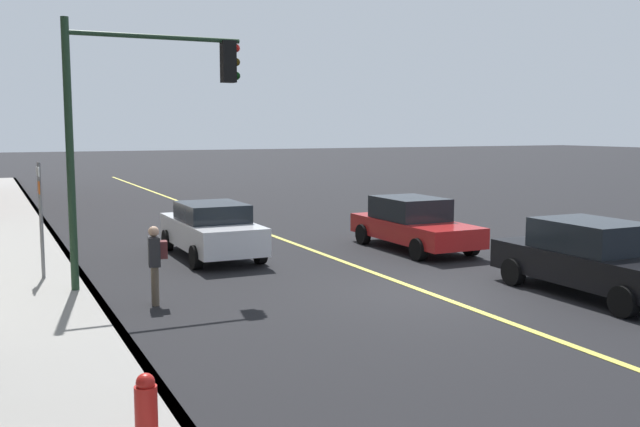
{
  "coord_description": "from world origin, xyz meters",
  "views": [
    {
      "loc": [
        -12.43,
        8.42,
        3.47
      ],
      "look_at": [
        -0.43,
        2.74,
        1.89
      ],
      "focal_mm": 40.19,
      "sensor_mm": 36.0,
      "label": 1
    }
  ],
  "objects_px": {
    "car_red": "(413,223)",
    "street_sign_post": "(41,213)",
    "fire_hydrant": "(146,417)",
    "car_black": "(594,258)",
    "car_white": "(211,229)",
    "pedestrian_with_backpack": "(156,260)",
    "traffic_light_mast": "(138,109)"
  },
  "relations": [
    {
      "from": "car_black",
      "to": "car_red",
      "type": "xyz_separation_m",
      "value": [
        6.47,
        0.28,
        -0.03
      ]
    },
    {
      "from": "car_red",
      "to": "street_sign_post",
      "type": "relative_size",
      "value": 1.68
    },
    {
      "from": "car_black",
      "to": "street_sign_post",
      "type": "bearing_deg",
      "value": 59.72
    },
    {
      "from": "fire_hydrant",
      "to": "car_black",
      "type": "bearing_deg",
      "value": -70.54
    },
    {
      "from": "car_white",
      "to": "traffic_light_mast",
      "type": "distance_m",
      "value": 5.15
    },
    {
      "from": "fire_hydrant",
      "to": "car_white",
      "type": "bearing_deg",
      "value": -19.98
    },
    {
      "from": "car_red",
      "to": "traffic_light_mast",
      "type": "height_order",
      "value": "traffic_light_mast"
    },
    {
      "from": "street_sign_post",
      "to": "pedestrian_with_backpack",
      "type": "bearing_deg",
      "value": -146.89
    },
    {
      "from": "car_white",
      "to": "car_red",
      "type": "distance_m",
      "value": 5.74
    },
    {
      "from": "car_white",
      "to": "street_sign_post",
      "type": "xyz_separation_m",
      "value": [
        -1.73,
        4.4,
        0.85
      ]
    },
    {
      "from": "car_white",
      "to": "traffic_light_mast",
      "type": "height_order",
      "value": "traffic_light_mast"
    },
    {
      "from": "car_white",
      "to": "street_sign_post",
      "type": "relative_size",
      "value": 1.65
    },
    {
      "from": "car_black",
      "to": "street_sign_post",
      "type": "height_order",
      "value": "street_sign_post"
    },
    {
      "from": "car_black",
      "to": "fire_hydrant",
      "type": "relative_size",
      "value": 4.89
    },
    {
      "from": "pedestrian_with_backpack",
      "to": "street_sign_post",
      "type": "distance_m",
      "value": 3.51
    },
    {
      "from": "fire_hydrant",
      "to": "street_sign_post",
      "type": "bearing_deg",
      "value": 1.83
    },
    {
      "from": "car_white",
      "to": "pedestrian_with_backpack",
      "type": "relative_size",
      "value": 2.88
    },
    {
      "from": "pedestrian_with_backpack",
      "to": "traffic_light_mast",
      "type": "bearing_deg",
      "value": -0.87
    },
    {
      "from": "car_black",
      "to": "car_red",
      "type": "distance_m",
      "value": 6.47
    },
    {
      "from": "street_sign_post",
      "to": "car_red",
      "type": "bearing_deg",
      "value": -87.33
    },
    {
      "from": "car_white",
      "to": "traffic_light_mast",
      "type": "bearing_deg",
      "value": 142.48
    },
    {
      "from": "car_white",
      "to": "pedestrian_with_backpack",
      "type": "distance_m",
      "value": 5.26
    },
    {
      "from": "car_white",
      "to": "pedestrian_with_backpack",
      "type": "bearing_deg",
      "value": 151.38
    },
    {
      "from": "car_red",
      "to": "street_sign_post",
      "type": "bearing_deg",
      "value": 92.67
    },
    {
      "from": "car_black",
      "to": "car_white",
      "type": "height_order",
      "value": "car_black"
    },
    {
      "from": "car_black",
      "to": "traffic_light_mast",
      "type": "xyz_separation_m",
      "value": [
        4.48,
        8.38,
        3.09
      ]
    },
    {
      "from": "pedestrian_with_backpack",
      "to": "traffic_light_mast",
      "type": "relative_size",
      "value": 0.28
    },
    {
      "from": "car_white",
      "to": "fire_hydrant",
      "type": "relative_size",
      "value": 4.8
    },
    {
      "from": "car_black",
      "to": "car_red",
      "type": "relative_size",
      "value": 1.0
    },
    {
      "from": "car_red",
      "to": "fire_hydrant",
      "type": "bearing_deg",
      "value": 135.86
    },
    {
      "from": "fire_hydrant",
      "to": "car_red",
      "type": "bearing_deg",
      "value": -44.14
    },
    {
      "from": "car_red",
      "to": "fire_hydrant",
      "type": "relative_size",
      "value": 4.87
    }
  ]
}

